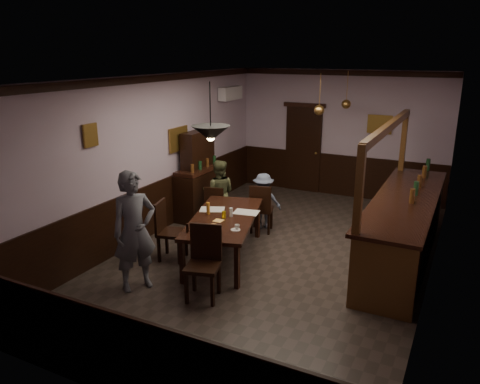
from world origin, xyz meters
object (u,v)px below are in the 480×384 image
Objects in this scene: chair_far_left at (216,206)px; person_seated_left at (219,193)px; chair_far_right at (261,207)px; pendant_brass_mid at (319,110)px; pendant_iron at (211,133)px; sideboard at (200,182)px; person_seated_right at (263,201)px; bar_counter at (404,226)px; pendant_brass_far at (346,104)px; dining_table at (224,220)px; soda_can at (224,215)px; coffee_cup at (237,227)px; person_standing at (135,231)px; chair_near at (204,258)px; chair_side at (167,228)px.

person_seated_left is (-0.07, 0.26, 0.19)m from chair_far_left.
chair_far_right is 2.19m from pendant_brass_mid.
pendant_iron is (0.14, -2.11, 1.75)m from chair_far_right.
sideboard is 2.25× the size of pendant_brass_mid.
person_seated_right is 0.27× the size of bar_counter.
pendant_brass_far is (0.94, 2.34, 1.77)m from chair_far_right.
person_seated_left is at bearing 122.28° from dining_table.
soda_can is (0.90, -1.44, 0.14)m from person_seated_left.
soda_can is at bearing -152.48° from bar_counter.
pendant_brass_mid is (0.78, 2.47, 1.49)m from soda_can.
person_seated_left is 2.88m from pendant_iron.
dining_table is 2.47× the size of chair_far_right.
sideboard is (-1.53, 1.76, -0.08)m from soda_can.
person_standing is at bearing -153.54° from coffee_cup.
chair_far_right reaches higher than dining_table.
person_seated_left is 3.57m from bar_counter.
bar_counter is (3.37, 2.81, -0.31)m from person_standing.
chair_near is 2.90m from person_seated_right.
person_seated_right is 1.38× the size of pendant_brass_mid.
pendant_brass_mid is at bearing 79.40° from pendant_iron.
person_seated_right is 1.70m from soda_can.
dining_table is 0.15m from soda_can.
sideboard is at bearing -141.60° from pendant_brass_far.
chair_far_right is 0.95× the size of chair_side.
chair_far_right is at bearing -124.98° from pendant_brass_mid.
soda_can is at bearing -48.96° from sideboard.
bar_counter is (2.67, 1.39, -0.23)m from soda_can.
chair_near reaches higher than chair_far_left.
chair_near is at bearing -97.49° from pendant_brass_far.
dining_table is 1.31× the size of sideboard.
chair_near reaches higher than coffee_cup.
person_seated_left is 16.78× the size of coffee_cup.
bar_counter reaches higher than chair_near.
dining_table is 2.36× the size of chair_side.
person_seated_right is 13.93× the size of coffee_cup.
pendant_iron is (-0.25, -0.32, 1.48)m from coffee_cup.
sideboard is at bearing -163.00° from pendant_brass_mid.
chair_near is 1.05× the size of chair_side.
sideboard is at bearing 3.07° from chair_side.
coffee_cup is at bearing 105.23° from person_seated_left.
soda_can is 0.15× the size of pendant_brass_far.
bar_counter is at bearing 25.98° from dining_table.
pendant_brass_far is (1.68, 5.17, 1.40)m from person_standing.
pendant_brass_mid is at bearing 71.24° from dining_table.
bar_counter is (3.50, 0.22, 0.10)m from chair_far_left.
soda_can is 1.64m from pendant_iron.
chair_near is at bearing -137.91° from chair_side.
pendant_iron is 1.02× the size of pendant_brass_mid.
person_seated_right is at bearing -116.08° from pendant_brass_far.
coffee_cup is at bearing -141.63° from bar_counter.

